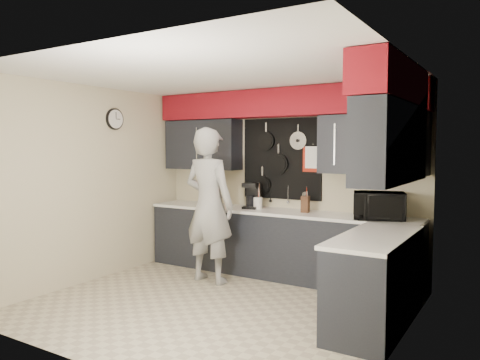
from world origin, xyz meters
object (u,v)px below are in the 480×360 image
Objects in this scene: coffee_maker at (252,195)px; person at (209,205)px; utensil_crock at (258,203)px; knife_block at (305,204)px; microwave at (379,206)px.

coffee_maker is 0.76m from person.
coffee_maker reaches higher than utensil_crock.
knife_block is 0.60× the size of coffee_maker.
person is at bearing -115.59° from utensil_crock.
microwave is 2.15m from person.
person reaches higher than coffee_maker.
person is at bearing 179.22° from microwave.
person is (-1.06, -0.72, -0.01)m from knife_block.
utensil_crock is 0.79m from person.
person is (-2.06, -0.64, -0.06)m from microwave.
utensil_crock is 0.08× the size of person.
utensil_crock is (-0.72, -0.01, -0.03)m from knife_block.
person reaches higher than microwave.
utensil_crock is at bearing -19.90° from coffee_maker.
microwave is 1.72m from utensil_crock.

